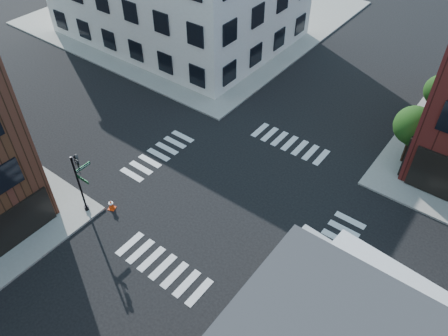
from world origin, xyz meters
name	(u,v)px	position (x,y,z in m)	size (l,w,h in m)	color
ground	(235,196)	(0.00, 0.00, 0.00)	(120.00, 120.00, 0.00)	black
sidewalk_nw	(196,12)	(-21.00, 21.00, 0.07)	(30.00, 30.00, 0.15)	gray
tree_near	(414,128)	(7.56, 9.98, 3.16)	(2.69, 2.69, 4.49)	black
tree_far	(441,92)	(7.56, 15.98, 2.87)	(2.43, 2.43, 4.07)	black
signal_pole	(80,178)	(-6.72, -6.68, 2.86)	(1.29, 1.24, 4.60)	black
box_truck	(364,296)	(10.09, -3.19, 2.05)	(8.89, 3.33, 3.95)	silver
traffic_cone	(111,205)	(-5.70, -5.70, 0.37)	(0.55, 0.55, 0.78)	#F73C0B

